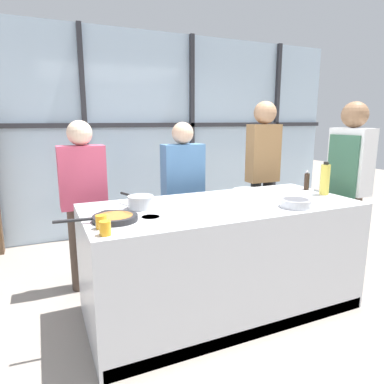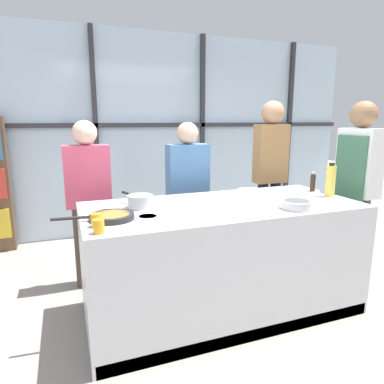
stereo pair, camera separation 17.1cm
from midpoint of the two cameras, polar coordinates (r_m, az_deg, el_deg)
The scene contains 15 objects.
ground_plane at distance 3.17m, azimuth 3.25°, elevation -18.65°, with size 18.00×18.00×0.00m, color gray.
back_window_wall at distance 4.98m, azimuth -9.45°, elevation 9.39°, with size 6.40×0.10×2.80m.
demo_island at distance 2.95m, azimuth 3.35°, elevation -10.84°, with size 2.25×1.00×0.93m.
chef at distance 3.69m, azimuth 23.40°, elevation 1.91°, with size 0.25×0.42×1.78m.
spectator_far_left at distance 3.36m, azimuth -19.01°, elevation -0.65°, with size 0.42×0.23×1.61m.
spectator_center_left at distance 3.58m, azimuth -2.89°, elevation 0.48°, with size 0.43×0.22×1.59m.
spectator_center_right at distance 4.02m, azimuth 10.53°, elevation 4.17°, with size 0.37×0.25×1.82m.
frying_pan at distance 2.41m, azimuth -14.86°, elevation -4.21°, with size 0.55×0.31×0.04m.
saucepan at distance 2.69m, azimuth -10.40°, elevation -1.61°, with size 0.20×0.36×0.10m.
white_plate at distance 3.35m, azimuth 7.72°, elevation 0.33°, with size 0.27×0.27×0.01m, color white.
mixing_bowl at distance 2.79m, azimuth 15.23°, elevation -1.76°, with size 0.24×0.24×0.06m.
oil_bottle at distance 3.32m, azimuth 19.93°, elevation 2.00°, with size 0.08×0.08×0.30m.
pepper_grinder at distance 3.51m, azimuth 17.27°, elevation 1.75°, with size 0.05×0.05×0.19m.
juice_glass_near at distance 2.13m, azimuth -16.53°, elevation -5.83°, with size 0.07×0.07×0.09m, color orange.
juice_glass_far at distance 2.26m, azimuth -17.02°, elevation -4.81°, with size 0.07×0.07×0.09m, color orange.
Camera 1 is at (-1.34, -2.38, 1.61)m, focal length 32.00 mm.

